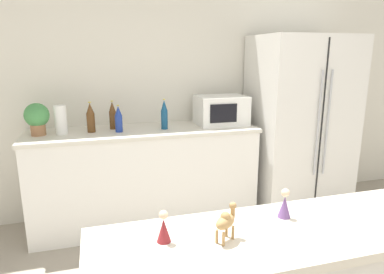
{
  "coord_description": "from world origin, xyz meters",
  "views": [
    {
      "loc": [
        -0.8,
        -0.71,
        1.62
      ],
      "look_at": [
        -0.21,
        1.36,
        1.09
      ],
      "focal_mm": 32.0,
      "sensor_mm": 36.0,
      "label": 1
    }
  ],
  "objects": [
    {
      "name": "back_bottle_0",
      "position": [
        -0.61,
        2.34,
        1.05
      ],
      "size": [
        0.07,
        0.07,
        0.24
      ],
      "color": "navy",
      "rests_on": "back_counter"
    },
    {
      "name": "potted_plant",
      "position": [
        -1.28,
        2.4,
        1.09
      ],
      "size": [
        0.2,
        0.2,
        0.28
      ],
      "color": "#9E6B47",
      "rests_on": "back_counter"
    },
    {
      "name": "back_bottle_1",
      "position": [
        -0.2,
        2.35,
        1.07
      ],
      "size": [
        0.06,
        0.06,
        0.28
      ],
      "color": "navy",
      "rests_on": "back_counter"
    },
    {
      "name": "back_bottle_3",
      "position": [
        -0.65,
        2.48,
        1.06
      ],
      "size": [
        0.06,
        0.06,
        0.26
      ],
      "color": "brown",
      "rests_on": "back_counter"
    },
    {
      "name": "camel_figurine",
      "position": [
        -0.39,
        0.31,
        1.05
      ],
      "size": [
        0.1,
        0.09,
        0.13
      ],
      "color": "#A87F4C",
      "rests_on": "bar_counter"
    },
    {
      "name": "microwave",
      "position": [
        0.39,
        2.42,
        1.07
      ],
      "size": [
        0.48,
        0.37,
        0.28
      ],
      "color": "white",
      "rests_on": "back_counter"
    },
    {
      "name": "wise_man_figurine_crimson",
      "position": [
        -0.6,
        0.36,
        1.02
      ],
      "size": [
        0.05,
        0.05,
        0.12
      ],
      "color": "maroon",
      "rests_on": "bar_counter"
    },
    {
      "name": "back_counter",
      "position": [
        -0.38,
        2.4,
        0.47
      ],
      "size": [
        2.1,
        0.63,
        0.93
      ],
      "color": "white",
      "rests_on": "ground_plane"
    },
    {
      "name": "wall_back",
      "position": [
        0.0,
        2.73,
        1.27
      ],
      "size": [
        8.0,
        0.06,
        2.55
      ],
      "color": "silver",
      "rests_on": "ground_plane"
    },
    {
      "name": "back_bottle_2",
      "position": [
        -0.85,
        2.4,
        1.06
      ],
      "size": [
        0.07,
        0.07,
        0.27
      ],
      "color": "brown",
      "rests_on": "back_counter"
    },
    {
      "name": "refrigerator",
      "position": [
        1.22,
        2.32,
        0.9
      ],
      "size": [
        0.96,
        0.75,
        1.79
      ],
      "color": "silver",
      "rests_on": "ground_plane"
    },
    {
      "name": "wise_man_figurine_blue",
      "position": [
        -0.1,
        0.41,
        1.03
      ],
      "size": [
        0.05,
        0.05,
        0.12
      ],
      "color": "#6B4784",
      "rests_on": "bar_counter"
    },
    {
      "name": "paper_towel_roll",
      "position": [
        -1.1,
        2.39,
        1.06
      ],
      "size": [
        0.1,
        0.1,
        0.25
      ],
      "color": "white",
      "rests_on": "back_counter"
    }
  ]
}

